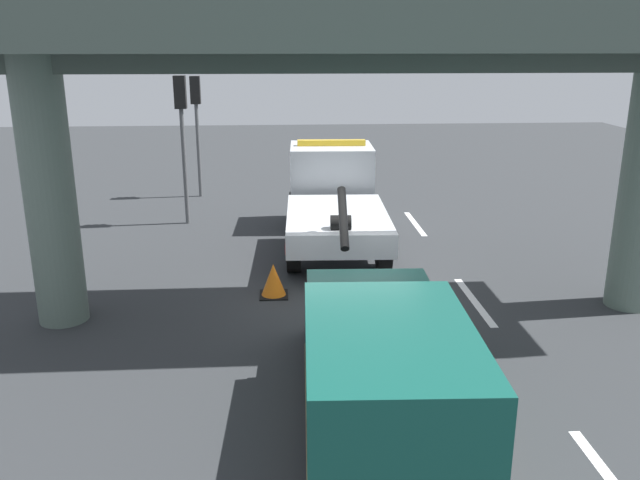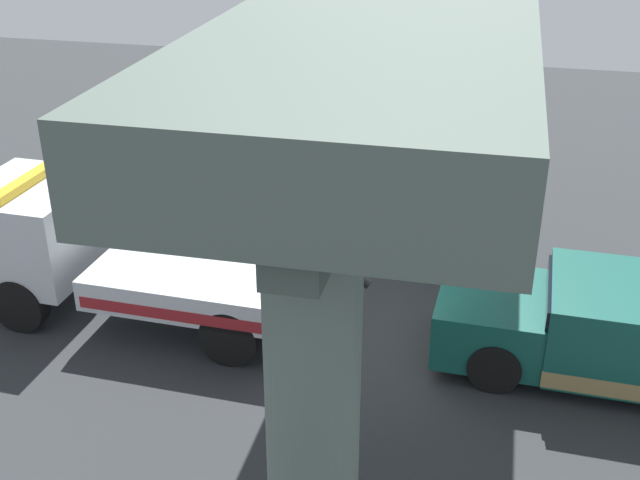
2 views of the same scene
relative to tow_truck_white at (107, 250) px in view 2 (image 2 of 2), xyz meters
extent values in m
cube|color=#2D3033|center=(-4.74, 0.03, -1.25)|extent=(60.00, 40.00, 0.10)
cube|color=silver|center=(-4.74, -2.52, -1.20)|extent=(2.60, 0.16, 0.01)
cube|color=silver|center=(1.26, -2.52, -1.20)|extent=(2.60, 0.16, 0.01)
cube|color=silver|center=(-1.93, 0.07, -0.28)|extent=(3.93, 2.54, 0.55)
cube|color=silver|center=(1.40, -0.05, 0.27)|extent=(2.13, 2.38, 1.65)
cube|color=black|center=(2.01, -0.08, 0.64)|extent=(0.14, 2.21, 0.66)
cube|color=maroon|center=(-1.88, 1.27, -0.36)|extent=(3.65, 0.15, 0.20)
cylinder|color=black|center=(-4.12, 0.15, 0.46)|extent=(1.42, 0.23, 1.07)
cylinder|color=black|center=(-3.31, 0.12, 0.12)|extent=(0.38, 0.46, 0.36)
cube|color=yellow|center=(1.40, -0.05, 1.18)|extent=(0.31, 1.93, 0.16)
cylinder|color=black|center=(1.24, 0.99, -0.70)|extent=(1.01, 0.36, 1.00)
cylinder|color=black|center=(1.16, -1.08, -0.70)|extent=(1.01, 0.36, 1.00)
cylinder|color=black|center=(-2.66, 1.14, -0.70)|extent=(1.01, 0.36, 1.00)
cylinder|color=black|center=(-2.73, -0.94, -0.70)|extent=(1.01, 0.36, 1.00)
cube|color=#145147|center=(-6.78, -0.04, -0.50)|extent=(1.80, 2.17, 0.95)
cube|color=black|center=(-7.63, -0.01, 0.00)|extent=(0.13, 1.94, 0.59)
cylinder|color=black|center=(-6.90, 0.92, -0.78)|extent=(0.85, 0.31, 0.84)
cylinder|color=black|center=(-6.97, -1.00, -0.78)|extent=(0.85, 0.31, 0.84)
cylinder|color=#596B60|center=(-5.12, 5.61, 1.27)|extent=(0.91, 0.91, 4.95)
cylinder|color=#596B60|center=(-5.12, -5.56, 1.27)|extent=(0.91, 0.91, 4.95)
cube|color=#4B5B52|center=(-5.12, 0.03, 4.24)|extent=(3.60, 13.17, 1.00)
cube|color=#3E4A43|center=(-5.12, 0.03, 3.57)|extent=(0.50, 12.77, 0.36)
cone|color=orange|center=(-4.15, 1.60, -0.85)|extent=(0.53, 0.53, 0.70)
cube|color=black|center=(-4.15, 1.60, -1.19)|extent=(0.59, 0.59, 0.03)
camera|label=1|loc=(-17.00, 1.46, 3.92)|focal=36.73mm
camera|label=2|loc=(-6.57, 11.63, 6.55)|focal=45.37mm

